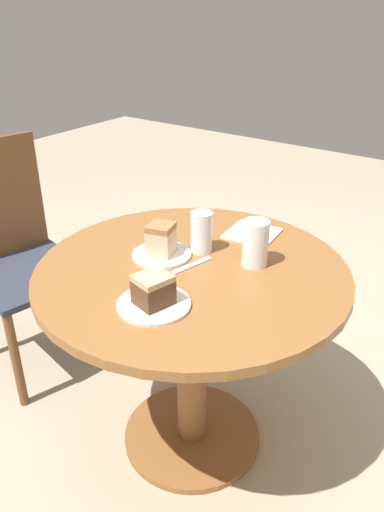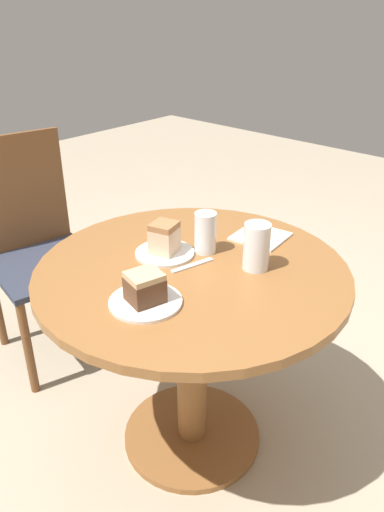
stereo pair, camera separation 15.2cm
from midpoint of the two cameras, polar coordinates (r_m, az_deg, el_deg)
name	(u,v)px [view 1 (the left image)]	position (r m, az deg, el deg)	size (l,w,h in m)	color
ground_plane	(192,436)	(2.00, -2.32, -19.97)	(8.00, 8.00, 0.00)	tan
table	(192,316)	(1.64, -2.68, -6.98)	(0.97, 0.97, 0.73)	brown
chair	(18,256)	(2.24, -21.10, -0.07)	(0.51, 0.52, 0.97)	brown
plate_near	(162,254)	(1.61, -6.18, 0.10)	(0.19, 0.19, 0.01)	silver
plate_far	(154,304)	(1.36, -7.60, -5.60)	(0.20, 0.20, 0.01)	silver
cake_slice_near	(161,239)	(1.59, -6.28, 1.86)	(0.10, 0.10, 0.10)	beige
cake_slice_far	(153,290)	(1.34, -7.72, -3.92)	(0.11, 0.10, 0.08)	brown
glass_lemonade	(255,245)	(1.53, 4.43, 1.13)	(0.08, 0.08, 0.15)	beige
glass_water	(201,234)	(1.61, -1.61, 2.41)	(0.07, 0.07, 0.14)	silver
napkin_stack	(252,233)	(1.76, 4.47, 2.54)	(0.19, 0.19, 0.01)	silver
fork	(192,265)	(1.55, -2.81, -1.13)	(0.15, 0.05, 0.00)	silver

